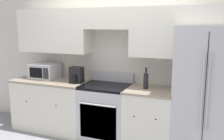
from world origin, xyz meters
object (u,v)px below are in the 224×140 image
object	(u,v)px
oven_range	(106,111)
microwave	(45,71)
refrigerator	(205,92)
bottle	(146,80)

from	to	relation	value
oven_range	microwave	distance (m)	1.33
refrigerator	microwave	size ratio (longest dim) A/B	3.96
oven_range	bottle	distance (m)	0.86
oven_range	bottle	size ratio (longest dim) A/B	3.29
refrigerator	bottle	distance (m)	0.84
bottle	refrigerator	bearing A→B (deg)	2.99
refrigerator	bottle	size ratio (longest dim) A/B	5.72
refrigerator	microwave	distance (m)	2.69
microwave	bottle	bearing A→B (deg)	-2.01
refrigerator	bottle	xyz separation A→B (m)	(-0.84, -0.04, 0.10)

